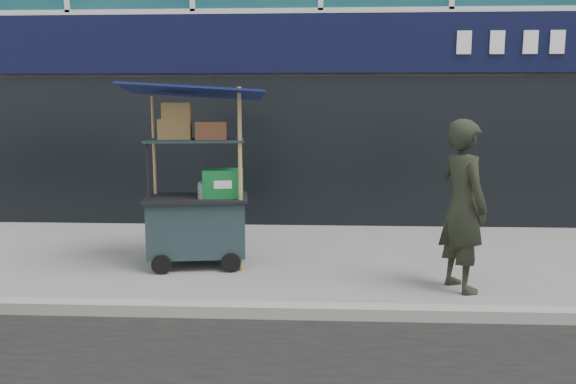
{
  "coord_description": "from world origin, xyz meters",
  "views": [
    {
      "loc": [
        -0.07,
        -5.14,
        1.92
      ],
      "look_at": [
        -0.37,
        1.2,
        0.96
      ],
      "focal_mm": 35.0,
      "sensor_mm": 36.0,
      "label": 1
    }
  ],
  "objects": [
    {
      "name": "ground",
      "position": [
        0.0,
        0.0,
        0.0
      ],
      "size": [
        80.0,
        80.0,
        0.0
      ],
      "primitive_type": "plane",
      "color": "slate",
      "rests_on": "ground"
    },
    {
      "name": "curb",
      "position": [
        0.0,
        -0.2,
        0.06
      ],
      "size": [
        80.0,
        0.18,
        0.12
      ],
      "primitive_type": "cube",
      "color": "gray",
      "rests_on": "ground"
    },
    {
      "name": "vendor_cart",
      "position": [
        -1.48,
        1.48,
        0.77
      ],
      "size": [
        1.78,
        1.37,
        2.2
      ],
      "rotation": [
        0.0,
        0.0,
        0.15
      ],
      "color": "#19282B",
      "rests_on": "ground"
    },
    {
      "name": "vendor_man",
      "position": [
        1.48,
        0.71,
        0.9
      ],
      "size": [
        0.64,
        0.77,
        1.8
      ],
      "primitive_type": "imported",
      "rotation": [
        0.0,
        0.0,
        1.94
      ],
      "color": "black",
      "rests_on": "ground"
    }
  ]
}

